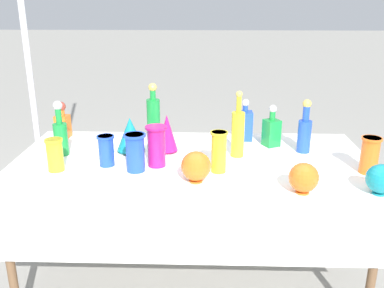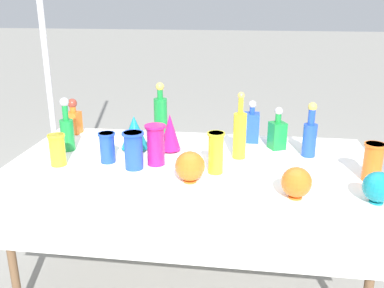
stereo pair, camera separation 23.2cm
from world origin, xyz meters
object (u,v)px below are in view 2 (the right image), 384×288
Objects in this scene: square_decanter_1 at (74,118)px; round_bowl_2 at (296,182)px; fluted_vase_0 at (134,132)px; fluted_vase_1 at (170,132)px; tall_bottle_2 at (310,135)px; round_bowl_0 at (378,187)px; square_decanter_0 at (277,133)px; slender_vase_3 at (156,144)px; slender_vase_5 at (134,149)px; tall_bottle_3 at (240,133)px; square_decanter_2 at (252,126)px; tall_bottle_1 at (67,130)px; canopy_pole at (47,70)px; round_bowl_1 at (190,166)px; slender_vase_2 at (373,161)px; slender_vase_1 at (57,149)px; slender_vase_0 at (216,152)px; tall_bottle_0 at (161,115)px; slender_vase_4 at (107,146)px; cardboard_box_behind_left at (197,168)px.

round_bowl_2 is (1.36, -0.78, -0.03)m from square_decanter_1.
fluted_vase_1 is at bearing -0.35° from fluted_vase_0.
tall_bottle_2 is 2.17× the size of round_bowl_0.
slender_vase_3 is (-0.66, -0.34, 0.02)m from square_decanter_0.
square_decanter_0 reaches higher than round_bowl_0.
slender_vase_5 is 0.89× the size of fluted_vase_1.
tall_bottle_3 is 1.43× the size of square_decanter_2.
tall_bottle_1 is 1.35× the size of square_decanter_1.
canopy_pole reaches higher than fluted_vase_0.
round_bowl_1 is (-0.29, -0.66, -0.02)m from square_decanter_2.
tall_bottle_1 is 1.65× the size of slender_vase_2.
square_decanter_2 is 1.28× the size of fluted_vase_0.
slender_vase_1 is 0.77× the size of fluted_vase_1.
square_decanter_1 reaches higher than slender_vase_5.
slender_vase_0 is at bearing -12.57° from slender_vase_3.
tall_bottle_3 is at bearing 142.41° from round_bowl_0.
square_decanter_2 is (0.57, -0.00, -0.04)m from tall_bottle_0.
tall_bottle_3 is (1.00, 0.01, 0.02)m from tall_bottle_1.
slender_vase_5 is at bearing -115.69° from fluted_vase_1.
slender_vase_1 is at bearing -179.33° from slender_vase_2.
tall_bottle_3 is 0.69m from slender_vase_2.
square_decanter_1 is 1.14× the size of fluted_vase_0.
round_bowl_2 is (0.71, -0.32, -0.04)m from slender_vase_3.
square_decanter_2 reaches higher than fluted_vase_0.
fluted_vase_1 is at bearing 35.69° from slender_vase_4.
fluted_vase_1 is (0.11, -0.24, -0.03)m from tall_bottle_0.
slender_vase_5 is (-0.54, -0.23, -0.04)m from tall_bottle_3.
square_decanter_1 reaches higher than cardboard_box_behind_left.
slender_vase_3 is 0.98× the size of fluted_vase_1.
slender_vase_0 is 0.18m from round_bowl_1.
round_bowl_1 is (-0.62, -0.44, -0.04)m from tall_bottle_2.
cardboard_box_behind_left is (-0.78, 1.11, -0.69)m from tall_bottle_2.
square_decanter_2 is 0.80m from round_bowl_2.
round_bowl_1 is (0.87, -0.67, -0.02)m from square_decanter_1.
tall_bottle_2 is at bearing -33.34° from square_decanter_2.
round_bowl_0 is (0.55, -0.77, -0.03)m from square_decanter_2.
tall_bottle_2 reaches higher than slender_vase_5.
slender_vase_4 reaches higher than round_bowl_0.
slender_vase_5 reaches higher than cardboard_box_behind_left.
round_bowl_2 reaches higher than cardboard_box_behind_left.
tall_bottle_1 is 0.84× the size of tall_bottle_3.
cardboard_box_behind_left is at bearing 87.76° from slender_vase_3.
tall_bottle_0 is 1.10m from round_bowl_2.
round_bowl_0 is (1.02, -0.53, -0.04)m from fluted_vase_1.
tall_bottle_0 is at bearing 179.68° from square_decanter_2.
round_bowl_2 is (0.78, -0.77, -0.07)m from tall_bottle_0.
canopy_pole is (-0.89, 0.32, 0.21)m from tall_bottle_0.
tall_bottle_2 reaches higher than square_decanter_1.
slender_vase_4 is 0.84× the size of slender_vase_5.
round_bowl_1 is at bearing -131.30° from slender_vase_0.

